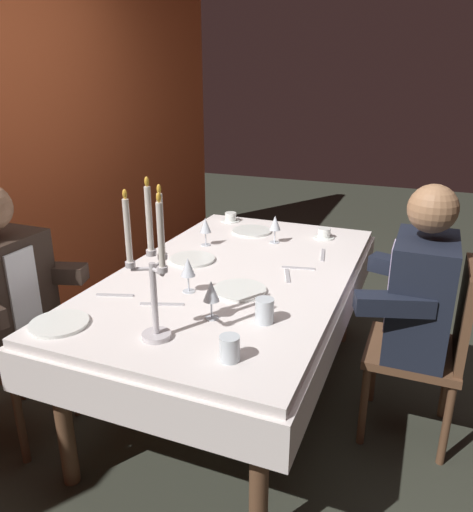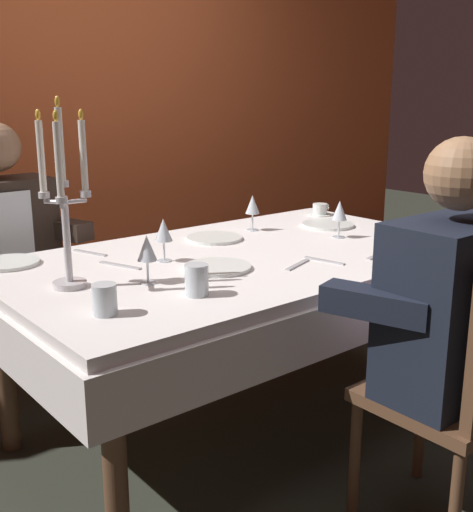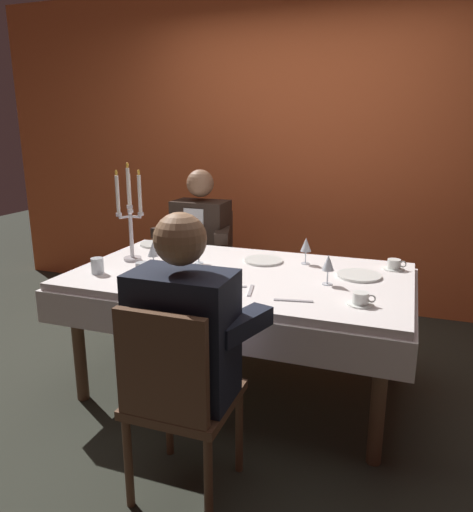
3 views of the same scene
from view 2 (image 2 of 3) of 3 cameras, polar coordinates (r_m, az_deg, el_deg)
ground_plane at (r=2.76m, az=0.59°, el=-14.81°), size 12.00×12.00×0.00m
back_wall at (r=3.83m, az=-16.03°, el=13.90°), size 6.00×0.12×2.70m
dining_table at (r=2.52m, az=0.63°, el=-2.39°), size 1.94×1.14×0.74m
candelabra at (r=2.07m, az=-15.35°, el=4.54°), size 0.15×0.17×0.61m
dinner_plate_0 at (r=3.04m, az=8.27°, el=2.82°), size 0.25×0.25×0.01m
dinner_plate_1 at (r=2.27m, az=-1.73°, el=-1.02°), size 0.24×0.24×0.01m
dinner_plate_2 at (r=2.73m, az=-2.04°, el=1.64°), size 0.24×0.24×0.01m
dinner_plate_3 at (r=2.47m, az=-20.05°, el=-0.59°), size 0.23×0.23×0.01m
wine_glass_0 at (r=2.09m, az=-8.13°, el=0.61°), size 0.07×0.07×0.16m
wine_glass_1 at (r=2.36m, az=-6.64°, el=2.22°), size 0.07×0.07×0.16m
wine_glass_2 at (r=2.90m, az=1.46°, el=4.61°), size 0.07×0.07×0.16m
wine_glass_3 at (r=2.78m, az=9.33°, el=3.97°), size 0.07×0.07×0.16m
water_tumbler_0 at (r=1.97m, az=-3.64°, el=-2.18°), size 0.08×0.08×0.10m
water_tumbler_1 at (r=1.83m, az=-11.87°, el=-3.88°), size 0.07×0.07×0.09m
coffee_cup_0 at (r=2.80m, az=15.83°, el=1.86°), size 0.13×0.12×0.06m
coffee_cup_1 at (r=3.31m, az=7.59°, el=4.15°), size 0.13×0.12×0.06m
fork_0 at (r=2.56m, az=-13.15°, el=0.29°), size 0.07×0.17×0.01m
fork_1 at (r=2.39m, az=7.96°, el=-0.43°), size 0.05×0.17×0.01m
knife_2 at (r=2.35m, az=-10.52°, el=-0.84°), size 0.08×0.19×0.01m
knife_3 at (r=2.53m, az=12.88°, el=0.15°), size 0.19×0.05×0.01m
fork_4 at (r=2.32m, az=5.56°, el=-0.80°), size 0.17×0.07×0.01m
seated_diner_0 at (r=2.95m, az=-20.37°, el=1.47°), size 0.63×0.48×1.24m
seated_diner_1 at (r=1.98m, az=18.91°, el=-4.52°), size 0.63×0.48×1.24m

